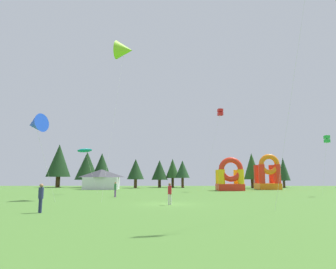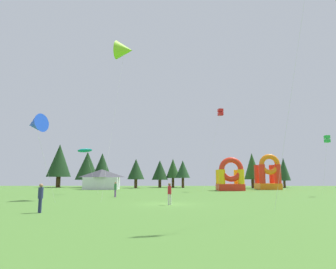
% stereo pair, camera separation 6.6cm
% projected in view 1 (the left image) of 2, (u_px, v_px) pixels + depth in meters
% --- Properties ---
extents(ground_plane, '(120.00, 120.00, 0.00)m').
position_uv_depth(ground_plane, '(167.00, 204.00, 25.56)').
color(ground_plane, '#47752D').
extents(kite_red_box, '(3.86, 0.98, 14.29)m').
position_uv_depth(kite_red_box, '(220.00, 112.00, 52.53)').
color(kite_red_box, red).
rests_on(kite_red_box, ground_plane).
extents(kite_blue_delta, '(2.07, 3.58, 7.55)m').
position_uv_depth(kite_blue_delta, '(36.00, 124.00, 24.97)').
color(kite_blue_delta, blue).
rests_on(kite_blue_delta, ground_plane).
extents(kite_green_box, '(0.62, 2.01, 7.61)m').
position_uv_depth(kite_green_box, '(327.00, 139.00, 38.05)').
color(kite_green_box, green).
rests_on(kite_green_box, ground_plane).
extents(kite_teal_parafoil, '(2.82, 2.83, 6.57)m').
position_uv_depth(kite_teal_parafoil, '(85.00, 150.00, 42.12)').
color(kite_teal_parafoil, '#0C7F7A').
rests_on(kite_teal_parafoil, ground_plane).
extents(kite_lime_delta, '(2.49, 7.57, 18.84)m').
position_uv_depth(kite_lime_delta, '(124.00, 50.00, 36.23)').
color(kite_lime_delta, '#8CD826').
rests_on(kite_lime_delta, ground_plane).
extents(person_midfield, '(0.45, 0.45, 1.86)m').
position_uv_depth(person_midfield, '(41.00, 195.00, 19.27)').
color(person_midfield, navy).
rests_on(person_midfield, ground_plane).
extents(person_left_edge, '(0.38, 0.38, 1.76)m').
position_uv_depth(person_left_edge, '(115.00, 188.00, 34.99)').
color(person_left_edge, '#724C8C').
rests_on(person_left_edge, ground_plane).
extents(person_near_camera, '(0.40, 0.40, 1.81)m').
position_uv_depth(person_near_camera, '(170.00, 192.00, 24.94)').
color(person_near_camera, silver).
rests_on(person_near_camera, ground_plane).
extents(inflatable_blue_arch, '(4.53, 4.23, 5.85)m').
position_uv_depth(inflatable_blue_arch, '(230.00, 179.00, 53.11)').
color(inflatable_blue_arch, red).
rests_on(inflatable_blue_arch, ground_plane).
extents(inflatable_red_slide, '(4.21, 4.47, 6.82)m').
position_uv_depth(inflatable_red_slide, '(268.00, 176.00, 58.46)').
color(inflatable_red_slide, orange).
rests_on(inflatable_red_slide, ground_plane).
extents(festival_tent, '(6.64, 3.23, 3.91)m').
position_uv_depth(festival_tent, '(101.00, 179.00, 58.25)').
color(festival_tent, silver).
rests_on(festival_tent, ground_plane).
extents(tree_row_0, '(5.72, 5.72, 10.38)m').
position_uv_depth(tree_row_0, '(59.00, 161.00, 72.19)').
color(tree_row_0, '#4C331E').
rests_on(tree_row_0, ground_plane).
extents(tree_row_1, '(5.46, 5.46, 8.34)m').
position_uv_depth(tree_row_1, '(87.00, 166.00, 69.67)').
color(tree_row_1, '#4C331E').
rests_on(tree_row_1, ground_plane).
extents(tree_row_2, '(5.17, 5.17, 8.21)m').
position_uv_depth(tree_row_2, '(102.00, 167.00, 71.86)').
color(tree_row_2, '#4C331E').
rests_on(tree_row_2, ground_plane).
extents(tree_row_3, '(3.79, 3.79, 6.47)m').
position_uv_depth(tree_row_3, '(136.00, 169.00, 66.79)').
color(tree_row_3, '#4C331E').
rests_on(tree_row_3, ground_plane).
extents(tree_row_4, '(3.84, 3.84, 6.45)m').
position_uv_depth(tree_row_4, '(160.00, 170.00, 70.84)').
color(tree_row_4, '#4C331E').
rests_on(tree_row_4, ground_plane).
extents(tree_row_5, '(3.35, 3.35, 6.83)m').
position_uv_depth(tree_row_5, '(173.00, 169.00, 71.65)').
color(tree_row_5, '#4C331E').
rests_on(tree_row_5, ground_plane).
extents(tree_row_6, '(3.32, 3.32, 6.28)m').
position_uv_depth(tree_row_6, '(183.00, 169.00, 69.25)').
color(tree_row_6, '#4C331E').
rests_on(tree_row_6, ground_plane).
extents(tree_row_7, '(3.65, 3.65, 7.79)m').
position_uv_depth(tree_row_7, '(252.00, 166.00, 66.82)').
color(tree_row_7, '#4C331E').
rests_on(tree_row_7, ground_plane).
extents(tree_row_8, '(2.85, 2.85, 6.41)m').
position_uv_depth(tree_row_8, '(283.00, 170.00, 68.66)').
color(tree_row_8, '#4C331E').
rests_on(tree_row_8, ground_plane).
extents(tree_row_9, '(2.92, 2.92, 6.97)m').
position_uv_depth(tree_row_9, '(283.00, 169.00, 70.58)').
color(tree_row_9, '#4C331E').
rests_on(tree_row_9, ground_plane).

